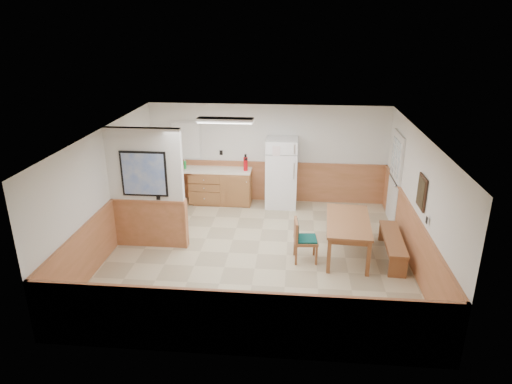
# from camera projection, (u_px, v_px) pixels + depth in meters

# --- Properties ---
(ground) EXTENTS (6.00, 6.00, 0.00)m
(ground) POSITION_uv_depth(u_px,v_px,m) (258.00, 254.00, 9.21)
(ground) COLOR tan
(ground) RESTS_ON ground
(ceiling) EXTENTS (6.00, 6.00, 0.02)m
(ceiling) POSITION_uv_depth(u_px,v_px,m) (258.00, 133.00, 8.32)
(ceiling) COLOR white
(ceiling) RESTS_ON back_wall
(back_wall) EXTENTS (6.00, 0.02, 2.50)m
(back_wall) POSITION_uv_depth(u_px,v_px,m) (268.00, 154.00, 11.56)
(back_wall) COLOR silver
(back_wall) RESTS_ON ground
(right_wall) EXTENTS (0.02, 6.00, 2.50)m
(right_wall) POSITION_uv_depth(u_px,v_px,m) (417.00, 202.00, 8.51)
(right_wall) COLOR silver
(right_wall) RESTS_ON ground
(left_wall) EXTENTS (0.02, 6.00, 2.50)m
(left_wall) POSITION_uv_depth(u_px,v_px,m) (107.00, 191.00, 9.02)
(left_wall) COLOR silver
(left_wall) RESTS_ON ground
(wainscot_back) EXTENTS (6.00, 0.04, 1.00)m
(wainscot_back) POSITION_uv_depth(u_px,v_px,m) (268.00, 182.00, 11.81)
(wainscot_back) COLOR #BA714A
(wainscot_back) RESTS_ON ground
(wainscot_right) EXTENTS (0.04, 6.00, 1.00)m
(wainscot_right) POSITION_uv_depth(u_px,v_px,m) (411.00, 238.00, 8.78)
(wainscot_right) COLOR #BA714A
(wainscot_right) RESTS_ON ground
(wainscot_left) EXTENTS (0.04, 6.00, 1.00)m
(wainscot_left) POSITION_uv_depth(u_px,v_px,m) (112.00, 226.00, 9.28)
(wainscot_left) COLOR #BA714A
(wainscot_left) RESTS_ON ground
(partition_wall) EXTENTS (1.50, 0.20, 2.50)m
(partition_wall) POSITION_uv_depth(u_px,v_px,m) (147.00, 190.00, 9.14)
(partition_wall) COLOR silver
(partition_wall) RESTS_ON ground
(kitchen_counter) EXTENTS (2.20, 0.61, 1.00)m
(kitchen_counter) POSITION_uv_depth(u_px,v_px,m) (220.00, 186.00, 11.64)
(kitchen_counter) COLOR brown
(kitchen_counter) RESTS_ON ground
(exterior_door) EXTENTS (0.07, 1.02, 2.15)m
(exterior_door) POSITION_uv_depth(u_px,v_px,m) (395.00, 179.00, 10.35)
(exterior_door) COLOR silver
(exterior_door) RESTS_ON ground
(kitchen_window) EXTENTS (0.80, 0.04, 1.00)m
(kitchen_window) POSITION_uv_depth(u_px,v_px,m) (186.00, 141.00, 11.61)
(kitchen_window) COLOR silver
(kitchen_window) RESTS_ON back_wall
(wall_painting) EXTENTS (0.04, 0.50, 0.60)m
(wall_painting) POSITION_uv_depth(u_px,v_px,m) (422.00, 192.00, 8.13)
(wall_painting) COLOR #382316
(wall_painting) RESTS_ON right_wall
(fluorescent_fixture) EXTENTS (1.20, 0.30, 0.09)m
(fluorescent_fixture) POSITION_uv_depth(u_px,v_px,m) (225.00, 120.00, 9.62)
(fluorescent_fixture) COLOR silver
(fluorescent_fixture) RESTS_ON ceiling
(refrigerator) EXTENTS (0.77, 0.72, 1.74)m
(refrigerator) POSITION_uv_depth(u_px,v_px,m) (281.00, 173.00, 11.32)
(refrigerator) COLOR white
(refrigerator) RESTS_ON ground
(dining_table) EXTENTS (0.93, 1.71, 0.75)m
(dining_table) POSITION_uv_depth(u_px,v_px,m) (348.00, 225.00, 8.96)
(dining_table) COLOR brown
(dining_table) RESTS_ON ground
(dining_bench) EXTENTS (0.42, 1.62, 0.45)m
(dining_bench) POSITION_uv_depth(u_px,v_px,m) (393.00, 242.00, 8.95)
(dining_bench) COLOR brown
(dining_bench) RESTS_ON ground
(dining_chair) EXTENTS (0.66, 0.49, 0.85)m
(dining_chair) POSITION_uv_depth(u_px,v_px,m) (301.00, 237.00, 8.81)
(dining_chair) COLOR brown
(dining_chair) RESTS_ON ground
(fire_extinguisher) EXTENTS (0.13, 0.13, 0.42)m
(fire_extinguisher) POSITION_uv_depth(u_px,v_px,m) (246.00, 163.00, 11.33)
(fire_extinguisher) COLOR red
(fire_extinguisher) RESTS_ON kitchen_counter
(soap_bottle) EXTENTS (0.07, 0.07, 0.21)m
(soap_bottle) POSITION_uv_depth(u_px,v_px,m) (185.00, 165.00, 11.50)
(soap_bottle) COLOR green
(soap_bottle) RESTS_ON kitchen_counter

